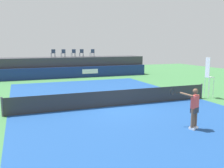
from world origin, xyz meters
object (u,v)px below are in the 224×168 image
Objects in this scene: spectator_chair_right at (82,53)px; spectator_chair_far_left at (53,53)px; spectator_chair_left at (63,53)px; umpire_chair at (208,75)px; spectator_chair_center at (73,53)px; net_post_far at (201,91)px; net_post_near at (2,107)px; spectator_chair_far_right at (92,53)px; tennis_player at (194,107)px.

spectator_chair_far_left is at bearing 179.88° from spectator_chair_right.
spectator_chair_left is 0.32× the size of umpire_chair.
spectator_chair_right is (1.02, 0.30, 0.00)m from spectator_chair_center.
spectator_chair_far_left is 0.89× the size of net_post_far.
spectator_chair_left is 16.28m from net_post_near.
spectator_chair_right is at bearing 106.02° from net_post_far.
spectator_chair_far_right is 0.89× the size of net_post_far.
spectator_chair_center is at bearing 92.38° from tennis_player.
umpire_chair reaches higher than net_post_near.
spectator_chair_right is 1.27m from spectator_chair_far_right.
net_post_far is at bearing -179.31° from umpire_chair.
umpire_chair is at bearing 43.95° from tennis_player.
net_post_far is (-0.51, -0.01, -1.09)m from umpire_chair.
spectator_chair_far_right is 0.89× the size of net_post_near.
net_post_near is (-7.96, -15.47, -2.19)m from spectator_chair_right.
umpire_chair is at bearing 0.03° from net_post_near.
tennis_player is at bearing -93.88° from spectator_chair_far_right.
spectator_chair_center reaches higher than net_post_near.
net_post_far is 6.79m from tennis_player.
net_post_far is at bearing -77.62° from spectator_chair_far_right.
spectator_chair_far_right is (1.16, -0.52, 0.00)m from spectator_chair_right.
tennis_player is (-4.63, -4.95, 0.46)m from net_post_far.
spectator_chair_center is 1.00× the size of spectator_chair_right.
tennis_player is at bearing -133.08° from net_post_far.
spectator_chair_right reaches higher than net_post_near.
spectator_chair_left is at bearing -175.57° from spectator_chair_center.
spectator_chair_far_left is 3.28m from spectator_chair_right.
spectator_chair_far_right is 0.32× the size of umpire_chair.
spectator_chair_right is at bearing -0.12° from spectator_chair_far_left.
spectator_chair_far_right is 17.65m from net_post_near.
spectator_chair_right is 0.50× the size of tennis_player.
net_post_far is at bearing -66.19° from spectator_chair_left.
net_post_far is (7.72, -15.48, -2.19)m from spectator_chair_far_left.
net_post_near is at bearing -179.97° from umpire_chair.
spectator_chair_far_right is 20.02m from tennis_player.
spectator_chair_center reaches higher than tennis_player.
spectator_chair_right and spectator_chair_far_right have the same top height.
umpire_chair is 1.20m from net_post_far.
spectator_chair_left and spectator_chair_right have the same top height.
spectator_chair_far_left is at bearing 116.50° from net_post_far.
spectator_chair_center is at bearing -7.79° from spectator_chair_far_left.
spectator_chair_far_right is at bearing 104.24° from umpire_chair.
spectator_chair_left is at bearing 69.13° from net_post_near.
spectator_chair_left is 3.37m from spectator_chair_far_right.
umpire_chair is 1.56× the size of tennis_player.
umpire_chair reaches higher than tennis_player.
net_post_near is at bearing 180.00° from net_post_far.
spectator_chair_center reaches higher than umpire_chair.
tennis_player is (-5.14, -4.96, -0.63)m from umpire_chair.
spectator_chair_far_left is 1.00× the size of spectator_chair_far_right.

